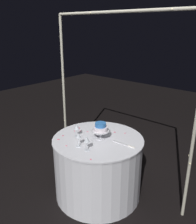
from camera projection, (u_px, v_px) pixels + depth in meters
ground_plane at (98, 193)px, 3.22m from camera, size 12.00×12.00×0.00m
decorative_arch at (117, 80)px, 2.98m from camera, size 2.06×0.06×2.27m
main_table at (98, 167)px, 3.09m from camera, size 1.12×1.12×0.80m
tiered_cake at (101, 128)px, 2.91m from camera, size 0.22×0.22×0.20m
wine_glass_0 at (78, 136)px, 2.71m from camera, size 0.06×0.06×0.17m
wine_glass_1 at (77, 127)px, 2.97m from camera, size 0.06×0.06×0.16m
wine_glass_2 at (87, 140)px, 2.63m from camera, size 0.07×0.07×0.17m
cake_knife at (125, 145)px, 2.79m from camera, size 0.30×0.04×0.01m
rose_petal_0 at (115, 132)px, 3.12m from camera, size 0.04×0.04×0.00m
rose_petal_1 at (87, 132)px, 3.14m from camera, size 0.03×0.03×0.00m
rose_petal_2 at (80, 131)px, 3.16m from camera, size 0.03×0.02×0.00m
rose_petal_3 at (91, 159)px, 2.49m from camera, size 0.03×0.03×0.00m
rose_petal_4 at (66, 146)px, 2.77m from camera, size 0.03×0.02×0.00m
rose_petal_5 at (75, 131)px, 3.16m from camera, size 0.03×0.03×0.00m
rose_petal_6 at (79, 129)px, 3.22m from camera, size 0.04×0.04×0.00m
rose_petal_7 at (58, 139)px, 2.92m from camera, size 0.05×0.04×0.00m
rose_petal_8 at (79, 128)px, 3.26m from camera, size 0.02×0.03×0.00m
rose_petal_9 at (125, 133)px, 3.09m from camera, size 0.03×0.04×0.00m
rose_petal_10 at (96, 133)px, 3.11m from camera, size 0.03×0.03×0.00m
rose_petal_11 at (63, 136)px, 3.02m from camera, size 0.03×0.04×0.00m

